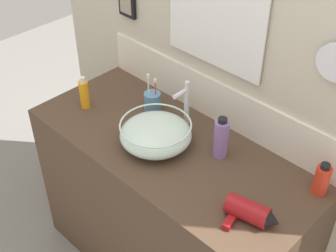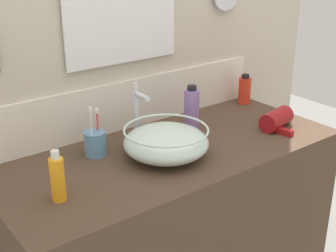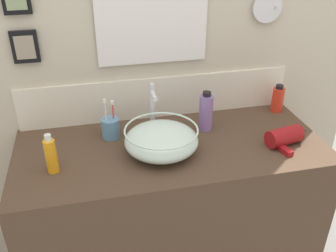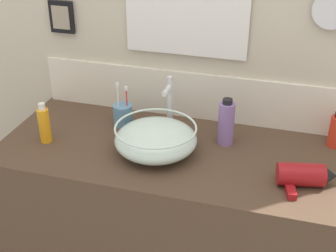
{
  "view_description": "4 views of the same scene",
  "coord_description": "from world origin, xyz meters",
  "px_view_note": "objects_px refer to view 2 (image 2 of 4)",
  "views": [
    {
      "loc": [
        1.07,
        -1.11,
        2.16
      ],
      "look_at": [
        -0.02,
        0.0,
        0.95
      ],
      "focal_mm": 50.0,
      "sensor_mm": 36.0,
      "label": 1
    },
    {
      "loc": [
        -0.98,
        -1.26,
        1.6
      ],
      "look_at": [
        -0.02,
        0.0,
        0.95
      ],
      "focal_mm": 50.0,
      "sensor_mm": 36.0,
      "label": 2
    },
    {
      "loc": [
        -0.32,
        -1.34,
        1.73
      ],
      "look_at": [
        -0.02,
        0.0,
        0.95
      ],
      "focal_mm": 40.0,
      "sensor_mm": 36.0,
      "label": 3
    },
    {
      "loc": [
        0.41,
        -1.47,
        1.8
      ],
      "look_at": [
        -0.02,
        0.0,
        0.95
      ],
      "focal_mm": 50.0,
      "sensor_mm": 36.0,
      "label": 4
    }
  ],
  "objects_px": {
    "glass_bowl_sink": "(166,142)",
    "lotion_bottle": "(245,90)",
    "soap_dispenser": "(192,109)",
    "shampoo_bottle": "(57,178)",
    "hair_drier": "(279,119)",
    "toothbrush_cup": "(95,143)",
    "faucet": "(137,109)"
  },
  "relations": [
    {
      "from": "hair_drier",
      "to": "lotion_bottle",
      "type": "distance_m",
      "value": 0.32
    },
    {
      "from": "glass_bowl_sink",
      "to": "soap_dispenser",
      "type": "bearing_deg",
      "value": 30.95
    },
    {
      "from": "faucet",
      "to": "soap_dispenser",
      "type": "bearing_deg",
      "value": -9.78
    },
    {
      "from": "shampoo_bottle",
      "to": "lotion_bottle",
      "type": "bearing_deg",
      "value": 14.49
    },
    {
      "from": "glass_bowl_sink",
      "to": "toothbrush_cup",
      "type": "bearing_deg",
      "value": 139.15
    },
    {
      "from": "toothbrush_cup",
      "to": "faucet",
      "type": "bearing_deg",
      "value": 4.32
    },
    {
      "from": "hair_drier",
      "to": "soap_dispenser",
      "type": "xyz_separation_m",
      "value": [
        -0.31,
        0.2,
        0.05
      ]
    },
    {
      "from": "hair_drier",
      "to": "soap_dispenser",
      "type": "height_order",
      "value": "soap_dispenser"
    },
    {
      "from": "glass_bowl_sink",
      "to": "faucet",
      "type": "height_order",
      "value": "faucet"
    },
    {
      "from": "glass_bowl_sink",
      "to": "lotion_bottle",
      "type": "height_order",
      "value": "lotion_bottle"
    },
    {
      "from": "toothbrush_cup",
      "to": "soap_dispenser",
      "type": "bearing_deg",
      "value": -3.47
    },
    {
      "from": "glass_bowl_sink",
      "to": "lotion_bottle",
      "type": "distance_m",
      "value": 0.69
    },
    {
      "from": "toothbrush_cup",
      "to": "hair_drier",
      "type": "bearing_deg",
      "value": -17.13
    },
    {
      "from": "toothbrush_cup",
      "to": "shampoo_bottle",
      "type": "distance_m",
      "value": 0.32
    },
    {
      "from": "hair_drier",
      "to": "lotion_bottle",
      "type": "xyz_separation_m",
      "value": [
        0.11,
        0.3,
        0.03
      ]
    },
    {
      "from": "faucet",
      "to": "soap_dispenser",
      "type": "height_order",
      "value": "faucet"
    },
    {
      "from": "lotion_bottle",
      "to": "shampoo_bottle",
      "type": "bearing_deg",
      "value": -165.51
    },
    {
      "from": "soap_dispenser",
      "to": "shampoo_bottle",
      "type": "bearing_deg",
      "value": -164.8
    },
    {
      "from": "toothbrush_cup",
      "to": "lotion_bottle",
      "type": "distance_m",
      "value": 0.85
    },
    {
      "from": "shampoo_bottle",
      "to": "glass_bowl_sink",
      "type": "bearing_deg",
      "value": 5.34
    },
    {
      "from": "faucet",
      "to": "lotion_bottle",
      "type": "xyz_separation_m",
      "value": [
        0.65,
        0.06,
        -0.06
      ]
    },
    {
      "from": "lotion_bottle",
      "to": "shampoo_bottle",
      "type": "height_order",
      "value": "shampoo_bottle"
    },
    {
      "from": "hair_drier",
      "to": "shampoo_bottle",
      "type": "xyz_separation_m",
      "value": [
        -0.98,
        0.02,
        0.04
      ]
    },
    {
      "from": "toothbrush_cup",
      "to": "soap_dispenser",
      "type": "distance_m",
      "value": 0.44
    },
    {
      "from": "lotion_bottle",
      "to": "toothbrush_cup",
      "type": "bearing_deg",
      "value": -175.2
    },
    {
      "from": "lotion_bottle",
      "to": "hair_drier",
      "type": "bearing_deg",
      "value": -109.4
    },
    {
      "from": "faucet",
      "to": "toothbrush_cup",
      "type": "distance_m",
      "value": 0.21
    },
    {
      "from": "hair_drier",
      "to": "shampoo_bottle",
      "type": "height_order",
      "value": "shampoo_bottle"
    },
    {
      "from": "faucet",
      "to": "soap_dispenser",
      "type": "distance_m",
      "value": 0.25
    },
    {
      "from": "lotion_bottle",
      "to": "shampoo_bottle",
      "type": "relative_size",
      "value": 0.86
    },
    {
      "from": "faucet",
      "to": "hair_drier",
      "type": "bearing_deg",
      "value": -24.05
    },
    {
      "from": "faucet",
      "to": "shampoo_bottle",
      "type": "bearing_deg",
      "value": -152.85
    }
  ]
}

